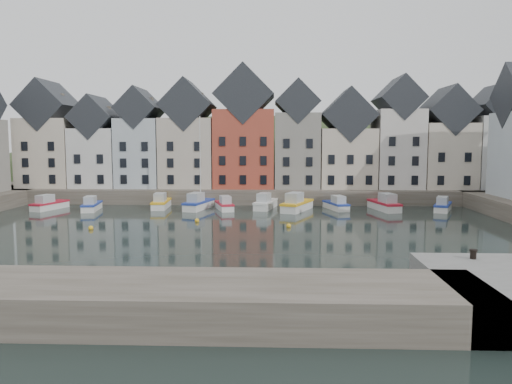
{
  "coord_description": "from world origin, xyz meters",
  "views": [
    {
      "loc": [
        4.51,
        -45.96,
        9.06
      ],
      "look_at": [
        2.58,
        6.0,
        3.56
      ],
      "focal_mm": 35.0,
      "sensor_mm": 36.0,
      "label": 1
    }
  ],
  "objects": [
    {
      "name": "ground",
      "position": [
        0.0,
        0.0,
        0.0
      ],
      "size": [
        260.0,
        260.0,
        0.0
      ],
      "primitive_type": "plane",
      "color": "black",
      "rests_on": "ground"
    },
    {
      "name": "far_quay",
      "position": [
        0.0,
        30.0,
        1.0
      ],
      "size": [
        90.0,
        16.0,
        2.0
      ],
      "primitive_type": "cube",
      "color": "#464136",
      "rests_on": "ground"
    },
    {
      "name": "hillside",
      "position": [
        0.02,
        56.0,
        -17.96
      ],
      "size": [
        153.6,
        70.4,
        64.0
      ],
      "color": "#273219",
      "rests_on": "ground"
    },
    {
      "name": "far_terrace",
      "position": [
        3.21,
        28.0,
        8.88
      ],
      "size": [
        72.37,
        8.16,
        17.78
      ],
      "color": "beige",
      "rests_on": "far_quay"
    },
    {
      "name": "mooring_buoys",
      "position": [
        -4.0,
        5.33,
        0.15
      ],
      "size": [
        20.5,
        5.5,
        0.5
      ],
      "color": "gold",
      "rests_on": "ground"
    },
    {
      "name": "boat_a",
      "position": [
        -24.72,
        17.07,
        0.65
      ],
      "size": [
        3.23,
        5.93,
        2.18
      ],
      "rotation": [
        0.0,
        0.0,
        -0.27
      ],
      "color": "silver",
      "rests_on": "ground"
    },
    {
      "name": "boat_b",
      "position": [
        -18.89,
        16.45,
        0.62
      ],
      "size": [
        2.48,
        5.65,
        2.09
      ],
      "rotation": [
        0.0,
        0.0,
        0.15
      ],
      "color": "silver",
      "rests_on": "ground"
    },
    {
      "name": "boat_c",
      "position": [
        -10.46,
        18.9,
        0.68
      ],
      "size": [
        2.18,
        6.04,
        2.28
      ],
      "rotation": [
        0.0,
        0.0,
        0.06
      ],
      "color": "silver",
      "rests_on": "ground"
    },
    {
      "name": "boat_d",
      "position": [
        -5.38,
        17.96,
        0.8
      ],
      "size": [
        3.51,
        6.7,
        12.25
      ],
      "rotation": [
        0.0,
        0.0,
        -0.25
      ],
      "color": "silver",
      "rests_on": "ground"
    },
    {
      "name": "boat_e",
      "position": [
        -1.93,
        17.66,
        0.61
      ],
      "size": [
        3.09,
        5.61,
        2.06
      ],
      "rotation": [
        0.0,
        0.0,
        0.28
      ],
      "color": "silver",
      "rests_on": "ground"
    },
    {
      "name": "boat_f",
      "position": [
        3.32,
        18.86,
        0.7
      ],
      "size": [
        3.25,
        6.35,
        2.34
      ],
      "rotation": [
        0.0,
        0.0,
        -0.23
      ],
      "color": "silver",
      "rests_on": "ground"
    },
    {
      "name": "boat_g",
      "position": [
        7.34,
        17.01,
        0.79
      ],
      "size": [
        4.6,
        7.18,
        2.64
      ],
      "rotation": [
        0.0,
        0.0,
        -0.39
      ],
      "color": "silver",
      "rests_on": "ground"
    },
    {
      "name": "boat_h",
      "position": [
        12.55,
        18.35,
        0.62
      ],
      "size": [
        3.11,
        5.66,
        2.08
      ],
      "rotation": [
        0.0,
        0.0,
        0.28
      ],
      "color": "silver",
      "rests_on": "ground"
    },
    {
      "name": "boat_i",
      "position": [
        18.66,
        17.92,
        0.74
      ],
      "size": [
        3.37,
        6.73,
        2.48
      ],
      "rotation": [
        0.0,
        0.0,
        0.22
      ],
      "color": "silver",
      "rests_on": "ground"
    },
    {
      "name": "boat_j",
      "position": [
        25.89,
        17.56,
        0.63
      ],
      "size": [
        3.77,
        5.69,
        2.1
      ],
      "rotation": [
        0.0,
        0.0,
        -0.42
      ],
      "color": "silver",
      "rests_on": "ground"
    },
    {
      "name": "mooring_bollard",
      "position": [
        16.32,
        -16.5,
        2.31
      ],
      "size": [
        0.48,
        0.48,
        0.56
      ],
      "color": "black",
      "rests_on": "near_quay"
    }
  ]
}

